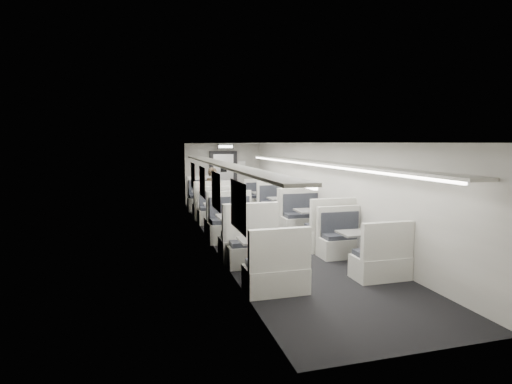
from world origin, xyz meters
TOP-DOWN VIEW (x-y plane):
  - room at (0.00, 0.00)m, footprint 3.24×12.24m
  - booth_left_a at (-1.00, 3.69)m, footprint 1.13×2.30m
  - booth_left_b at (-1.00, 1.32)m, footprint 1.02×2.06m
  - booth_left_c at (-1.00, -1.07)m, footprint 1.13×2.29m
  - booth_left_d at (-1.00, -3.00)m, footprint 1.01×2.04m
  - booth_right_a at (1.00, 3.60)m, footprint 1.00×2.03m
  - booth_right_b at (1.00, 1.52)m, footprint 1.10×2.24m
  - booth_right_c at (1.00, -0.74)m, footprint 1.10×2.24m
  - booth_right_d at (1.00, -2.90)m, footprint 0.98×1.98m
  - passenger at (-0.90, 2.90)m, footprint 0.65×0.47m
  - window_a at (-1.49, 3.40)m, footprint 0.02×1.18m
  - window_b at (-1.49, 1.20)m, footprint 0.02×1.18m
  - window_c at (-1.49, -1.00)m, footprint 0.02×1.18m
  - window_d at (-1.49, -3.20)m, footprint 0.02×1.18m
  - luggage_rack_left at (-1.24, -0.30)m, footprint 0.46×10.40m
  - luggage_rack_right at (1.24, -0.30)m, footprint 0.46×10.40m
  - vestibule_door at (0.00, 5.93)m, footprint 1.10×0.13m
  - exit_sign at (0.00, 5.44)m, footprint 0.62×0.12m
  - wall_notice at (0.75, 5.92)m, footprint 0.32×0.02m

SIDE VIEW (x-z plane):
  - booth_right_d at x=1.00m, z-range -0.18..0.88m
  - booth_right_a at x=1.00m, z-range -0.18..0.90m
  - booth_left_d at x=-1.00m, z-range -0.18..0.91m
  - booth_left_b at x=-1.00m, z-range -0.18..0.92m
  - booth_right_b at x=1.00m, z-range -0.20..1.00m
  - booth_right_c at x=1.00m, z-range -0.20..1.00m
  - booth_left_c at x=-1.00m, z-range -0.20..1.02m
  - booth_left_a at x=-1.00m, z-range -0.20..1.03m
  - passenger at x=-0.90m, z-range 0.00..1.64m
  - vestibule_door at x=0.00m, z-range -0.01..2.09m
  - room at x=0.00m, z-range -0.12..2.52m
  - window_a at x=-1.49m, z-range 0.93..1.77m
  - window_b at x=-1.49m, z-range 0.93..1.77m
  - window_c at x=-1.49m, z-range 0.93..1.77m
  - window_d at x=-1.49m, z-range 0.93..1.77m
  - wall_notice at x=0.75m, z-range 1.30..1.70m
  - luggage_rack_left at x=-1.24m, z-range 1.87..1.96m
  - luggage_rack_right at x=1.24m, z-range 1.87..1.96m
  - exit_sign at x=0.00m, z-range 2.20..2.36m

